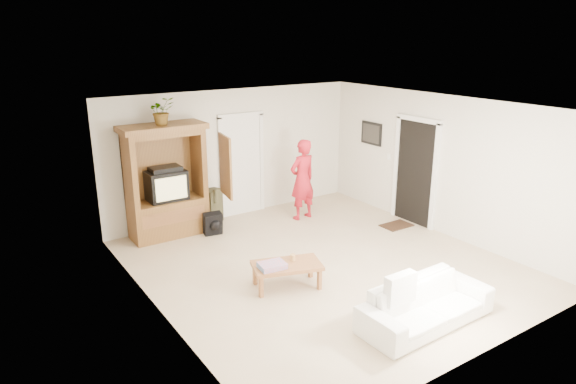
# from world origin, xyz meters

# --- Properties ---
(floor) EXTENTS (6.00, 6.00, 0.00)m
(floor) POSITION_xyz_m (0.00, 0.00, 0.00)
(floor) COLOR tan
(floor) RESTS_ON ground
(ceiling) EXTENTS (6.00, 6.00, 0.00)m
(ceiling) POSITION_xyz_m (0.00, 0.00, 2.60)
(ceiling) COLOR white
(ceiling) RESTS_ON floor
(wall_back) EXTENTS (5.50, 0.00, 5.50)m
(wall_back) POSITION_xyz_m (0.00, 3.00, 1.30)
(wall_back) COLOR silver
(wall_back) RESTS_ON floor
(wall_front) EXTENTS (5.50, 0.00, 5.50)m
(wall_front) POSITION_xyz_m (0.00, -3.00, 1.30)
(wall_front) COLOR silver
(wall_front) RESTS_ON floor
(wall_left) EXTENTS (0.00, 6.00, 6.00)m
(wall_left) POSITION_xyz_m (-2.75, 0.00, 1.30)
(wall_left) COLOR silver
(wall_left) RESTS_ON floor
(wall_right) EXTENTS (0.00, 6.00, 6.00)m
(wall_right) POSITION_xyz_m (2.75, 0.00, 1.30)
(wall_right) COLOR silver
(wall_right) RESTS_ON floor
(armoire) EXTENTS (1.82, 1.14, 2.10)m
(armoire) POSITION_xyz_m (-1.58, 2.66, 0.91)
(armoire) COLOR brown
(armoire) RESTS_ON floor
(door_back) EXTENTS (0.85, 0.05, 2.04)m
(door_back) POSITION_xyz_m (0.15, 2.97, 1.02)
(door_back) COLOR white
(door_back) RESTS_ON floor
(doorway_right) EXTENTS (0.05, 0.90, 2.04)m
(doorway_right) POSITION_xyz_m (2.73, 0.60, 1.02)
(doorway_right) COLOR black
(doorway_right) RESTS_ON floor
(framed_picture) EXTENTS (0.03, 0.60, 0.48)m
(framed_picture) POSITION_xyz_m (2.73, 1.90, 1.60)
(framed_picture) COLOR black
(framed_picture) RESTS_ON wall_right
(doormat) EXTENTS (0.60, 0.40, 0.02)m
(doormat) POSITION_xyz_m (2.30, 0.60, 0.01)
(doormat) COLOR #382316
(doormat) RESTS_ON floor
(plant) EXTENTS (0.47, 0.42, 0.48)m
(plant) POSITION_xyz_m (-1.60, 2.63, 2.34)
(plant) COLOR #4C7238
(plant) RESTS_ON armoire
(man) EXTENTS (0.64, 0.45, 1.65)m
(man) POSITION_xyz_m (1.01, 2.01, 0.82)
(man) COLOR red
(man) RESTS_ON floor
(sofa) EXTENTS (1.91, 0.78, 0.55)m
(sofa) POSITION_xyz_m (0.04, -2.16, 0.28)
(sofa) COLOR white
(sofa) RESTS_ON floor
(coffee_table) EXTENTS (1.14, 0.84, 0.38)m
(coffee_table) POSITION_xyz_m (-0.91, -0.31, 0.33)
(coffee_table) COLOR brown
(coffee_table) RESTS_ON floor
(towel) EXTENTS (0.41, 0.32, 0.08)m
(towel) POSITION_xyz_m (-1.17, -0.31, 0.42)
(towel) COLOR #FF5654
(towel) RESTS_ON coffee_table
(candle) EXTENTS (0.08, 0.08, 0.10)m
(candle) POSITION_xyz_m (-0.78, -0.26, 0.43)
(candle) COLOR tan
(candle) RESTS_ON coffee_table
(backpack_black) EXTENTS (0.36, 0.25, 0.42)m
(backpack_black) POSITION_xyz_m (-0.91, 2.21, 0.21)
(backpack_black) COLOR black
(backpack_black) RESTS_ON floor
(backpack_olive) EXTENTS (0.43, 0.38, 0.67)m
(backpack_olive) POSITION_xyz_m (-0.61, 2.85, 0.34)
(backpack_olive) COLOR #47442B
(backpack_olive) RESTS_ON floor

